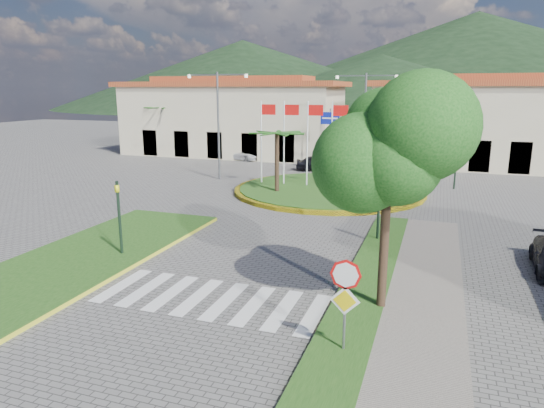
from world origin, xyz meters
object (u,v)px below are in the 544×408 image
(deciduous_tree, at_px, (390,146))
(car_dark_b, at_px, (395,157))
(car_dark_a, at_px, (319,163))
(roundabout_island, at_px, (329,190))
(stop_sign, at_px, (345,292))
(white_van, at_px, (242,155))

(deciduous_tree, xyz_separation_m, car_dark_b, (-2.56, 31.92, -4.54))
(car_dark_a, distance_m, car_dark_b, 8.62)
(roundabout_island, relative_size, stop_sign, 4.79)
(deciduous_tree, height_order, car_dark_b, deciduous_tree)
(roundabout_island, height_order, deciduous_tree, deciduous_tree)
(stop_sign, xyz_separation_m, car_dark_a, (-7.67, 28.49, -1.14))
(roundabout_island, distance_m, car_dark_b, 15.21)
(roundabout_island, relative_size, white_van, 3.25)
(deciduous_tree, bearing_deg, stop_sign, -101.18)
(white_van, xyz_separation_m, car_dark_a, (8.60, -3.75, 0.11))
(stop_sign, distance_m, car_dark_b, 35.03)
(deciduous_tree, xyz_separation_m, car_dark_a, (-8.27, 25.45, -4.53))
(roundabout_island, distance_m, deciduous_tree, 18.55)
(stop_sign, relative_size, white_van, 0.68)
(roundabout_island, height_order, car_dark_b, roundabout_island)
(car_dark_a, bearing_deg, white_van, 52.07)
(car_dark_a, xyz_separation_m, car_dark_b, (5.71, 6.47, -0.02))
(car_dark_b, bearing_deg, roundabout_island, 176.20)
(car_dark_a, height_order, car_dark_b, car_dark_a)
(stop_sign, relative_size, car_dark_b, 0.69)
(stop_sign, bearing_deg, car_dark_b, 93.22)
(white_van, bearing_deg, car_dark_b, -66.30)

